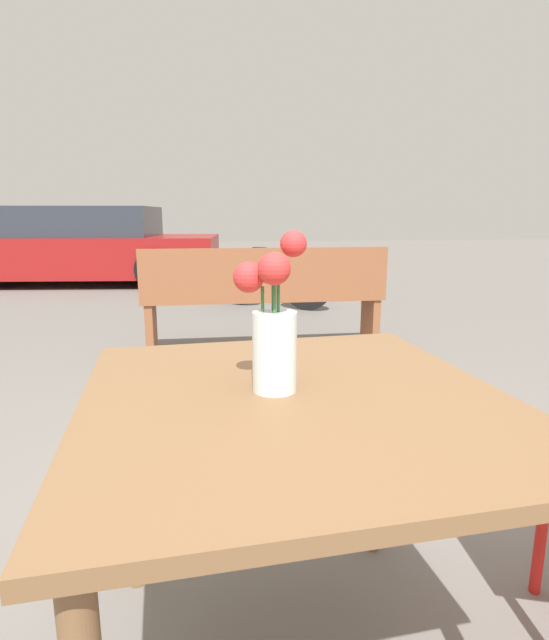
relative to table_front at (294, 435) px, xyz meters
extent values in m
cube|color=brown|center=(0.00, 0.00, 0.08)|extent=(0.96, 1.01, 0.03)
cylinder|color=brown|center=(-0.41, 0.37, -0.28)|extent=(0.05, 0.05, 0.69)
cylinder|color=brown|center=(0.34, 0.44, -0.28)|extent=(0.05, 0.05, 0.69)
cylinder|color=silver|center=(-0.04, 0.03, 0.18)|extent=(0.09, 0.09, 0.17)
cylinder|color=silver|center=(-0.04, 0.03, 0.15)|extent=(0.08, 0.08, 0.09)
cylinder|color=#337038|center=(-0.03, 0.03, 0.25)|extent=(0.01, 0.01, 0.29)
sphere|color=red|center=(0.00, 0.03, 0.41)|extent=(0.06, 0.06, 0.06)
cylinder|color=#337038|center=(-0.04, 0.04, 0.22)|extent=(0.01, 0.01, 0.23)
sphere|color=red|center=(-0.04, 0.07, 0.35)|extent=(0.06, 0.06, 0.06)
cylinder|color=#337038|center=(-0.06, 0.03, 0.21)|extent=(0.01, 0.01, 0.22)
sphere|color=red|center=(-0.09, 0.03, 0.34)|extent=(0.06, 0.06, 0.06)
cylinder|color=#337038|center=(-0.04, 0.01, 0.22)|extent=(0.01, 0.01, 0.24)
sphere|color=red|center=(-0.05, -0.02, 0.36)|extent=(0.07, 0.07, 0.07)
cylinder|color=red|center=(0.76, 0.18, -0.41)|extent=(0.03, 0.03, 0.45)
cube|color=brown|center=(0.25, 2.94, -0.19)|extent=(1.91, 0.38, 0.02)
cube|color=brown|center=(0.26, 2.78, 0.02)|extent=(1.91, 0.05, 0.40)
cube|color=brown|center=(-0.64, 2.93, -0.42)|extent=(0.06, 0.32, 0.43)
cube|color=brown|center=(1.15, 2.95, -0.42)|extent=(0.06, 0.32, 0.43)
cylinder|color=black|center=(0.18, 5.12, -0.32)|extent=(0.55, 0.35, 0.62)
cylinder|color=black|center=(0.94, 4.65, -0.32)|extent=(0.55, 0.35, 0.62)
cube|color=black|center=(0.56, 4.88, -0.12)|extent=(0.71, 0.44, 0.03)
cylinder|color=black|center=(0.42, 4.97, -0.03)|extent=(0.02, 0.02, 0.19)
cube|color=black|center=(0.42, 4.97, 0.07)|extent=(0.17, 0.13, 0.04)
cube|color=black|center=(0.91, 4.67, 0.02)|extent=(0.26, 0.40, 0.02)
cube|color=maroon|center=(-2.23, 7.46, -0.18)|extent=(4.48, 2.10, 0.62)
cube|color=#2D333D|center=(-2.23, 7.46, 0.36)|extent=(2.52, 1.79, 0.46)
cylinder|color=black|center=(-3.51, 8.39, -0.33)|extent=(0.61, 0.23, 0.60)
cylinder|color=black|center=(-0.96, 6.52, -0.33)|extent=(0.61, 0.23, 0.60)
cylinder|color=black|center=(-0.82, 8.16, -0.33)|extent=(0.61, 0.23, 0.60)
camera|label=1|loc=(-0.17, -0.99, 0.47)|focal=28.00mm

